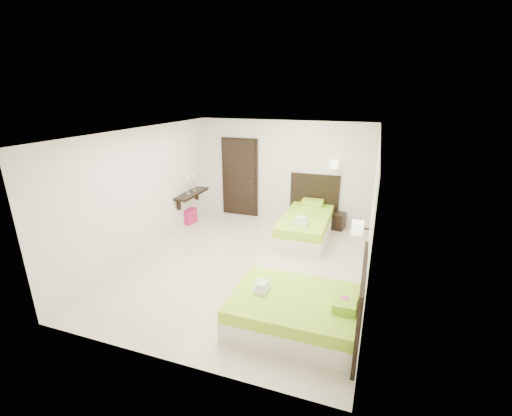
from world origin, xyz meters
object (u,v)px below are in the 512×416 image
(bed_single, at_px, (307,224))
(ottoman, at_px, (187,216))
(bed_double, at_px, (300,310))
(nightstand, at_px, (335,220))

(bed_single, height_order, ottoman, bed_single)
(bed_single, distance_m, bed_double, 3.36)
(bed_single, distance_m, ottoman, 3.13)
(bed_single, xyz_separation_m, ottoman, (-3.12, -0.15, -0.12))
(nightstand, bearing_deg, bed_single, -119.63)
(nightstand, relative_size, ottoman, 1.17)
(nightstand, bearing_deg, ottoman, -157.80)
(bed_single, relative_size, ottoman, 5.46)
(bed_single, bearing_deg, bed_double, -80.48)
(bed_single, height_order, nightstand, bed_single)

